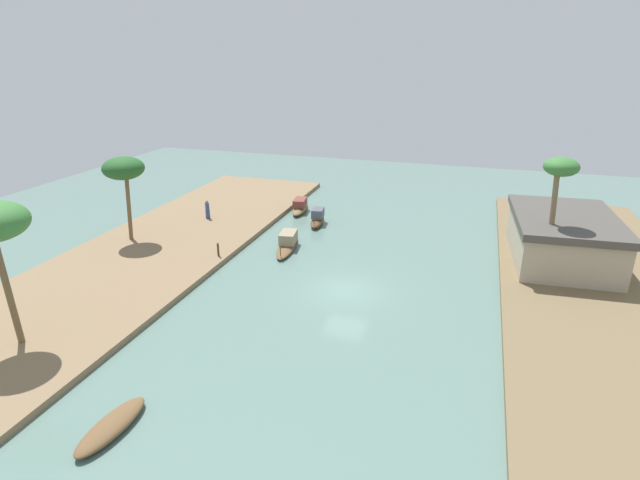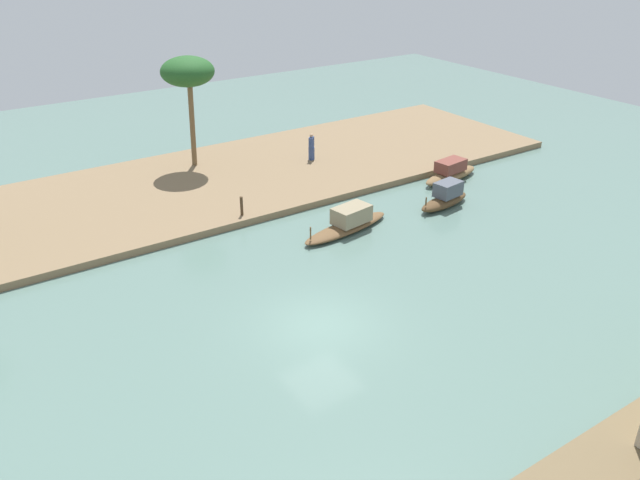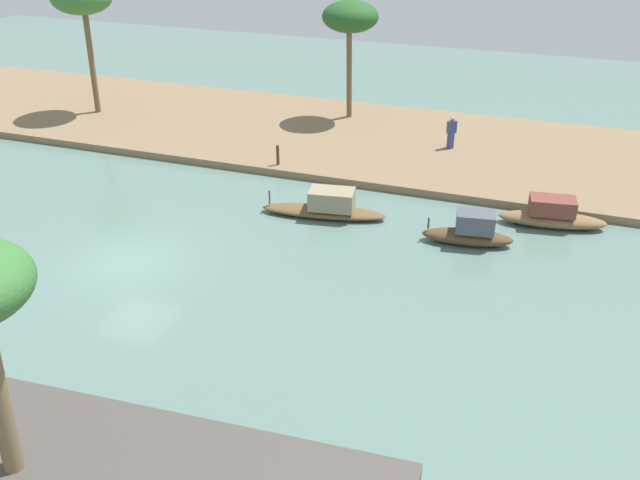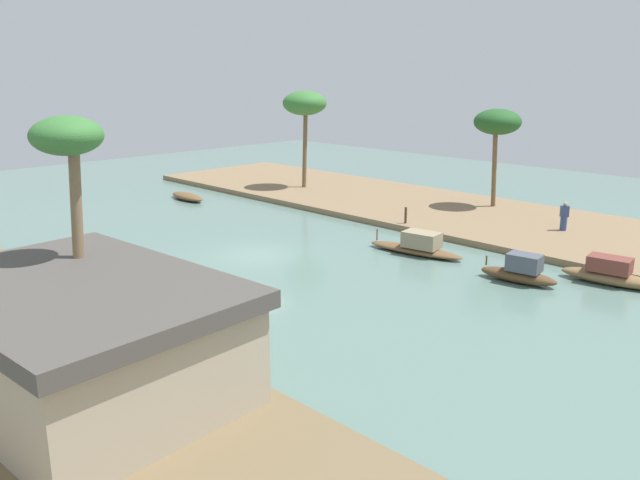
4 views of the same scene
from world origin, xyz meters
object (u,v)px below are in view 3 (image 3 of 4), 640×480
(person_on_near_bank, at_px, (451,134))
(mooring_post, at_px, (278,155))
(palm_tree_left_near, at_px, (350,18))
(sampan_with_tall_canopy, at_px, (470,232))
(sampan_open_hull, at_px, (327,207))
(sampan_upstream_small, at_px, (552,215))

(person_on_near_bank, distance_m, mooring_post, 8.43)
(palm_tree_left_near, bearing_deg, mooring_post, 82.33)
(sampan_with_tall_canopy, distance_m, mooring_post, 10.08)
(sampan_with_tall_canopy, bearing_deg, person_on_near_bank, -83.83)
(sampan_open_hull, height_order, person_on_near_bank, person_on_near_bank)
(sampan_upstream_small, distance_m, person_on_near_bank, 8.03)
(palm_tree_left_near, bearing_deg, sampan_with_tall_canopy, 125.40)
(sampan_open_hull, xyz_separation_m, mooring_post, (3.56, -3.62, 0.39))
(sampan_with_tall_canopy, height_order, sampan_upstream_small, sampan_with_tall_canopy)
(sampan_open_hull, relative_size, mooring_post, 5.54)
(sampan_with_tall_canopy, relative_size, sampan_upstream_small, 0.82)
(sampan_open_hull, bearing_deg, person_on_near_bank, -121.18)
(sampan_with_tall_canopy, distance_m, person_on_near_bank, 9.04)
(sampan_open_hull, relative_size, person_on_near_bank, 3.30)
(sampan_open_hull, distance_m, palm_tree_left_near, 12.52)
(mooring_post, distance_m, palm_tree_left_near, 8.94)
(person_on_near_bank, xyz_separation_m, mooring_post, (7.00, 4.70, -0.22))
(sampan_with_tall_canopy, xyz_separation_m, person_on_near_bank, (2.22, -8.74, 0.54))
(sampan_with_tall_canopy, xyz_separation_m, sampan_upstream_small, (-2.77, -2.48, -0.04))
(palm_tree_left_near, bearing_deg, sampan_open_hull, 102.91)
(sampan_open_hull, bearing_deg, sampan_upstream_small, -175.04)
(sampan_open_hull, height_order, sampan_with_tall_canopy, sampan_with_tall_canopy)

